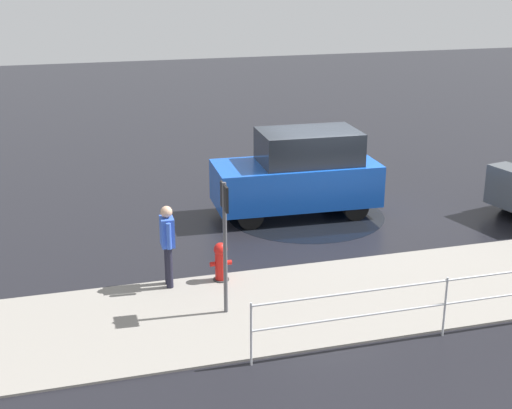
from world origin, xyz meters
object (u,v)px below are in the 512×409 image
object	(u,v)px
sign_post	(225,229)
moving_hatchback	(299,173)
pedestrian	(168,240)
fire_hydrant	(221,263)

from	to	relation	value
sign_post	moving_hatchback	bearing A→B (deg)	-122.57
moving_hatchback	pedestrian	bearing A→B (deg)	41.27
sign_post	pedestrian	bearing A→B (deg)	-59.89
fire_hydrant	pedestrian	size ratio (longest dim) A/B	0.50
moving_hatchback	pedestrian	distance (m)	4.93
moving_hatchback	pedestrian	world-z (taller)	moving_hatchback
fire_hydrant	pedestrian	distance (m)	1.14
moving_hatchback	pedestrian	xyz separation A→B (m)	(3.71, 3.25, -0.07)
moving_hatchback	fire_hydrant	size ratio (longest dim) A/B	4.95
fire_hydrant	sign_post	distance (m)	1.77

